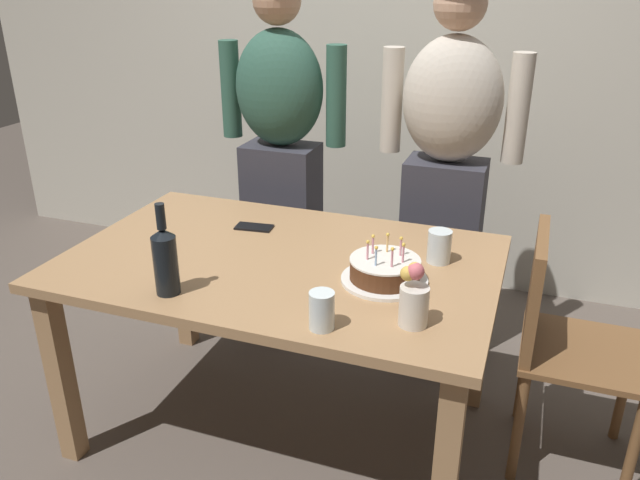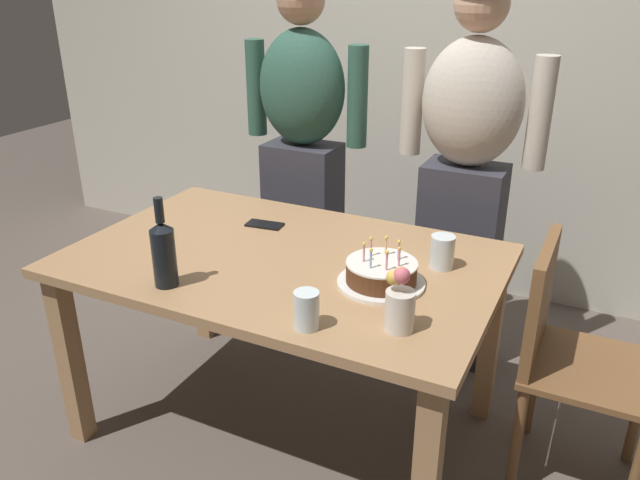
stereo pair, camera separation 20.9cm
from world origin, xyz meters
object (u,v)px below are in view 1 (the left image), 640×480
object	(u,v)px
wine_bottle	(165,259)
person_woman_cardigan	(446,171)
flower_vase	(414,298)
cell_phone	(254,227)
water_glass_near	(439,246)
dining_chair	(559,334)
water_glass_far	(322,310)
person_man_bearded	(281,155)
birthday_cake	(385,271)

from	to	relation	value
wine_bottle	person_woman_cardigan	xyz separation A→B (m)	(0.67, 1.14, 0.02)
flower_vase	person_woman_cardigan	distance (m)	1.07
cell_phone	person_woman_cardigan	xyz separation A→B (m)	(0.65, 0.57, 0.13)
water_glass_near	dining_chair	distance (m)	0.51
water_glass_near	person_woman_cardigan	distance (m)	0.63
water_glass_near	wine_bottle	xyz separation A→B (m)	(-0.76, -0.51, 0.06)
water_glass_far	person_man_bearded	distance (m)	1.33
flower_vase	dining_chair	size ratio (longest dim) A/B	0.22
water_glass_near	water_glass_far	bearing A→B (deg)	-113.06
water_glass_far	dining_chair	world-z (taller)	dining_chair
wine_bottle	flower_vase	world-z (taller)	wine_bottle
birthday_cake	person_woman_cardigan	world-z (taller)	person_woman_cardigan
water_glass_near	person_woman_cardigan	bearing A→B (deg)	97.81
person_man_bearded	person_woman_cardigan	world-z (taller)	same
person_man_bearded	water_glass_near	bearing A→B (deg)	143.94
cell_phone	flower_vase	bearing A→B (deg)	-40.55
dining_chair	cell_phone	bearing A→B (deg)	89.08
flower_vase	person_man_bearded	distance (m)	1.37
water_glass_near	cell_phone	world-z (taller)	water_glass_near
flower_vase	water_glass_far	bearing A→B (deg)	-155.87
water_glass_near	flower_vase	distance (m)	0.44
person_man_bearded	water_glass_far	bearing A→B (deg)	118.06
person_woman_cardigan	dining_chair	size ratio (longest dim) A/B	1.90
birthday_cake	cell_phone	bearing A→B (deg)	155.85
birthday_cake	person_woman_cardigan	distance (m)	0.84
birthday_cake	water_glass_near	distance (m)	0.25
person_man_bearded	person_woman_cardigan	xyz separation A→B (m)	(0.77, 0.00, 0.00)
wine_bottle	flower_vase	size ratio (longest dim) A/B	1.54
birthday_cake	flower_vase	world-z (taller)	flower_vase
cell_phone	flower_vase	world-z (taller)	flower_vase
person_woman_cardigan	cell_phone	bearing A→B (deg)	41.28
flower_vase	person_man_bearded	bearing A→B (deg)	128.93
birthday_cake	person_man_bearded	world-z (taller)	person_man_bearded
water_glass_far	wine_bottle	xyz separation A→B (m)	(-0.52, 0.03, 0.06)
flower_vase	dining_chair	xyz separation A→B (m)	(0.42, 0.48, -0.31)
water_glass_far	person_woman_cardigan	size ratio (longest dim) A/B	0.07
cell_phone	flower_vase	distance (m)	0.89
water_glass_near	person_woman_cardigan	size ratio (longest dim) A/B	0.07
flower_vase	person_man_bearded	xyz separation A→B (m)	(-0.86, 1.07, 0.05)
wine_bottle	person_man_bearded	xyz separation A→B (m)	(-0.10, 1.14, 0.02)
flower_vase	person_man_bearded	world-z (taller)	person_man_bearded
wine_bottle	birthday_cake	bearing A→B (deg)	26.27
wine_bottle	dining_chair	bearing A→B (deg)	25.01
wine_bottle	dining_chair	xyz separation A→B (m)	(1.18, 0.55, -0.34)
birthday_cake	water_glass_far	size ratio (longest dim) A/B	2.51
water_glass_near	cell_phone	bearing A→B (deg)	175.55
water_glass_near	dining_chair	xyz separation A→B (m)	(0.43, 0.04, -0.28)
dining_chair	flower_vase	bearing A→B (deg)	138.46
person_man_bearded	cell_phone	bearing A→B (deg)	102.47
birthday_cake	flower_vase	size ratio (longest dim) A/B	1.46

